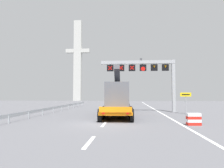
{
  "coord_description": "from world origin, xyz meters",
  "views": [
    {
      "loc": [
        2.14,
        -15.62,
        2.31
      ],
      "look_at": [
        0.1,
        9.06,
        3.63
      ],
      "focal_mm": 31.77,
      "sensor_mm": 36.0,
      "label": 1
    }
  ],
  "objects_px": {
    "overhead_lane_gantry": "(148,71)",
    "crash_barrier_striped": "(194,119)",
    "heavy_haul_truck_orange": "(118,97)",
    "exit_sign_yellow": "(186,98)",
    "bridge_pylon_distant": "(78,60)"
  },
  "relations": [
    {
      "from": "overhead_lane_gantry",
      "to": "crash_barrier_striped",
      "type": "distance_m",
      "value": 12.38
    },
    {
      "from": "heavy_haul_truck_orange",
      "to": "exit_sign_yellow",
      "type": "relative_size",
      "value": 5.54
    },
    {
      "from": "crash_barrier_striped",
      "to": "overhead_lane_gantry",
      "type": "bearing_deg",
      "value": 101.93
    },
    {
      "from": "exit_sign_yellow",
      "to": "bridge_pylon_distant",
      "type": "height_order",
      "value": "bridge_pylon_distant"
    },
    {
      "from": "crash_barrier_striped",
      "to": "bridge_pylon_distant",
      "type": "relative_size",
      "value": 0.03
    },
    {
      "from": "heavy_haul_truck_orange",
      "to": "exit_sign_yellow",
      "type": "distance_m",
      "value": 8.02
    },
    {
      "from": "heavy_haul_truck_orange",
      "to": "crash_barrier_striped",
      "type": "distance_m",
      "value": 10.73
    },
    {
      "from": "heavy_haul_truck_orange",
      "to": "crash_barrier_striped",
      "type": "height_order",
      "value": "heavy_haul_truck_orange"
    },
    {
      "from": "heavy_haul_truck_orange",
      "to": "bridge_pylon_distant",
      "type": "xyz_separation_m",
      "value": [
        -17.7,
        48.5,
        13.51
      ]
    },
    {
      "from": "overhead_lane_gantry",
      "to": "heavy_haul_truck_orange",
      "type": "xyz_separation_m",
      "value": [
        -3.8,
        -2.39,
        -3.52
      ]
    },
    {
      "from": "bridge_pylon_distant",
      "to": "exit_sign_yellow",
      "type": "bearing_deg",
      "value": -62.05
    },
    {
      "from": "bridge_pylon_distant",
      "to": "heavy_haul_truck_orange",
      "type": "bearing_deg",
      "value": -69.95
    },
    {
      "from": "crash_barrier_striped",
      "to": "heavy_haul_truck_orange",
      "type": "bearing_deg",
      "value": 125.29
    },
    {
      "from": "crash_barrier_striped",
      "to": "bridge_pylon_distant",
      "type": "height_order",
      "value": "bridge_pylon_distant"
    },
    {
      "from": "crash_barrier_striped",
      "to": "exit_sign_yellow",
      "type": "bearing_deg",
      "value": 77.74
    }
  ]
}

